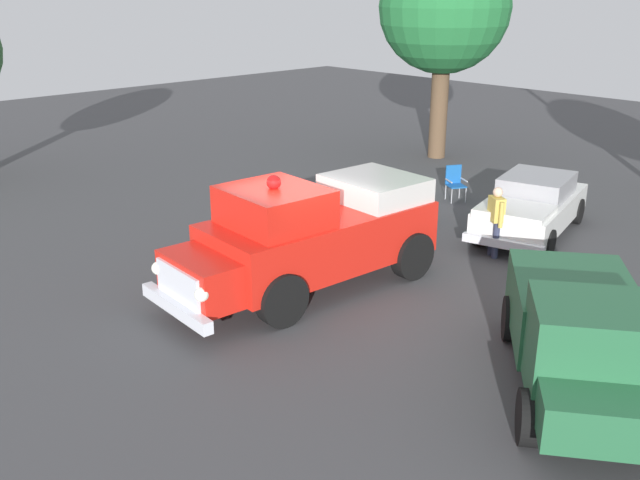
{
  "coord_description": "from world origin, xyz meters",
  "views": [
    {
      "loc": [
        9.03,
        9.86,
        6.03
      ],
      "look_at": [
        -0.52,
        -0.09,
        1.01
      ],
      "focal_mm": 39.76,
      "sensor_mm": 36.0,
      "label": 1
    }
  ],
  "objects_px": {
    "spectator_seated": "(421,198)",
    "oak_tree_left": "(445,8)",
    "parked_pickup": "(583,335)",
    "lawn_chair_spare": "(455,180)",
    "vintage_fire_truck": "(311,234)",
    "spectator_standing": "(496,217)",
    "classic_hot_rod": "(531,206)",
    "lawn_chair_near_truck": "(416,201)",
    "lawn_chair_by_car": "(230,220)"
  },
  "relations": [
    {
      "from": "lawn_chair_spare",
      "to": "spectator_seated",
      "type": "bearing_deg",
      "value": 15.18
    },
    {
      "from": "lawn_chair_near_truck",
      "to": "spectator_standing",
      "type": "bearing_deg",
      "value": 76.69
    },
    {
      "from": "lawn_chair_spare",
      "to": "lawn_chair_by_car",
      "type": "bearing_deg",
      "value": -12.71
    },
    {
      "from": "parked_pickup",
      "to": "spectator_seated",
      "type": "relative_size",
      "value": 3.83
    },
    {
      "from": "spectator_standing",
      "to": "spectator_seated",
      "type": "bearing_deg",
      "value": -104.74
    },
    {
      "from": "vintage_fire_truck",
      "to": "lawn_chair_near_truck",
      "type": "distance_m",
      "value": 5.16
    },
    {
      "from": "spectator_standing",
      "to": "oak_tree_left",
      "type": "distance_m",
      "value": 10.92
    },
    {
      "from": "vintage_fire_truck",
      "to": "spectator_seated",
      "type": "relative_size",
      "value": 4.72
    },
    {
      "from": "vintage_fire_truck",
      "to": "lawn_chair_near_truck",
      "type": "relative_size",
      "value": 5.97
    },
    {
      "from": "spectator_standing",
      "to": "classic_hot_rod",
      "type": "bearing_deg",
      "value": -172.78
    },
    {
      "from": "classic_hot_rod",
      "to": "oak_tree_left",
      "type": "bearing_deg",
      "value": -126.81
    },
    {
      "from": "classic_hot_rod",
      "to": "lawn_chair_by_car",
      "type": "xyz_separation_m",
      "value": [
        5.91,
        -4.71,
        -0.16
      ]
    },
    {
      "from": "parked_pickup",
      "to": "spectator_seated",
      "type": "height_order",
      "value": "parked_pickup"
    },
    {
      "from": "lawn_chair_near_truck",
      "to": "oak_tree_left",
      "type": "bearing_deg",
      "value": -146.76
    },
    {
      "from": "spectator_seated",
      "to": "spectator_standing",
      "type": "distance_m",
      "value": 2.84
    },
    {
      "from": "vintage_fire_truck",
      "to": "lawn_chair_spare",
      "type": "xyz_separation_m",
      "value": [
        -7.42,
        -1.77,
        -0.61
      ]
    },
    {
      "from": "classic_hot_rod",
      "to": "parked_pickup",
      "type": "relative_size",
      "value": 0.95
    },
    {
      "from": "spectator_seated",
      "to": "oak_tree_left",
      "type": "xyz_separation_m",
      "value": [
        -6.42,
        -4.36,
        4.51
      ]
    },
    {
      "from": "classic_hot_rod",
      "to": "spectator_seated",
      "type": "distance_m",
      "value": 2.8
    },
    {
      "from": "classic_hot_rod",
      "to": "lawn_chair_near_truck",
      "type": "bearing_deg",
      "value": -62.66
    },
    {
      "from": "lawn_chair_spare",
      "to": "spectator_standing",
      "type": "height_order",
      "value": "spectator_standing"
    },
    {
      "from": "parked_pickup",
      "to": "lawn_chair_by_car",
      "type": "relative_size",
      "value": 4.84
    },
    {
      "from": "oak_tree_left",
      "to": "spectator_seated",
      "type": "bearing_deg",
      "value": 34.19
    },
    {
      "from": "spectator_seated",
      "to": "oak_tree_left",
      "type": "relative_size",
      "value": 0.17
    },
    {
      "from": "parked_pickup",
      "to": "lawn_chair_spare",
      "type": "xyz_separation_m",
      "value": [
        -7.19,
        -7.57,
        -0.4
      ]
    },
    {
      "from": "parked_pickup",
      "to": "spectator_seated",
      "type": "bearing_deg",
      "value": -124.72
    },
    {
      "from": "vintage_fire_truck",
      "to": "classic_hot_rod",
      "type": "relative_size",
      "value": 1.3
    },
    {
      "from": "spectator_seated",
      "to": "parked_pickup",
      "type": "bearing_deg",
      "value": 55.28
    },
    {
      "from": "parked_pickup",
      "to": "oak_tree_left",
      "type": "distance_m",
      "value": 16.45
    },
    {
      "from": "lawn_chair_near_truck",
      "to": "lawn_chair_spare",
      "type": "bearing_deg",
      "value": -167.84
    },
    {
      "from": "vintage_fire_truck",
      "to": "lawn_chair_near_truck",
      "type": "xyz_separation_m",
      "value": [
        -4.97,
        -1.24,
        -0.61
      ]
    },
    {
      "from": "classic_hot_rod",
      "to": "parked_pickup",
      "type": "bearing_deg",
      "value": 36.06
    },
    {
      "from": "oak_tree_left",
      "to": "classic_hot_rod",
      "type": "bearing_deg",
      "value": 53.19
    },
    {
      "from": "vintage_fire_truck",
      "to": "classic_hot_rod",
      "type": "bearing_deg",
      "value": 167.86
    },
    {
      "from": "vintage_fire_truck",
      "to": "lawn_chair_near_truck",
      "type": "height_order",
      "value": "vintage_fire_truck"
    },
    {
      "from": "spectator_seated",
      "to": "vintage_fire_truck",
      "type": "bearing_deg",
      "value": 12.56
    },
    {
      "from": "classic_hot_rod",
      "to": "oak_tree_left",
      "type": "distance_m",
      "value": 9.64
    },
    {
      "from": "classic_hot_rod",
      "to": "lawn_chair_near_truck",
      "type": "xyz_separation_m",
      "value": [
        1.35,
        -2.6,
        -0.16
      ]
    },
    {
      "from": "classic_hot_rod",
      "to": "lawn_chair_by_car",
      "type": "height_order",
      "value": "classic_hot_rod"
    },
    {
      "from": "parked_pickup",
      "to": "spectator_seated",
      "type": "xyz_separation_m",
      "value": [
        -4.79,
        -6.91,
        -0.29
      ]
    },
    {
      "from": "spectator_seated",
      "to": "spectator_standing",
      "type": "height_order",
      "value": "spectator_standing"
    },
    {
      "from": "vintage_fire_truck",
      "to": "classic_hot_rod",
      "type": "distance_m",
      "value": 6.48
    },
    {
      "from": "spectator_seated",
      "to": "spectator_standing",
      "type": "bearing_deg",
      "value": 75.26
    },
    {
      "from": "classic_hot_rod",
      "to": "lawn_chair_spare",
      "type": "bearing_deg",
      "value": -109.35
    },
    {
      "from": "lawn_chair_near_truck",
      "to": "lawn_chair_by_car",
      "type": "height_order",
      "value": "same"
    },
    {
      "from": "vintage_fire_truck",
      "to": "oak_tree_left",
      "type": "relative_size",
      "value": 0.81
    },
    {
      "from": "lawn_chair_spare",
      "to": "spectator_seated",
      "type": "relative_size",
      "value": 0.79
    },
    {
      "from": "parked_pickup",
      "to": "oak_tree_left",
      "type": "relative_size",
      "value": 0.66
    },
    {
      "from": "classic_hot_rod",
      "to": "spectator_standing",
      "type": "relative_size",
      "value": 2.8
    },
    {
      "from": "vintage_fire_truck",
      "to": "oak_tree_left",
      "type": "bearing_deg",
      "value": -154.4
    }
  ]
}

